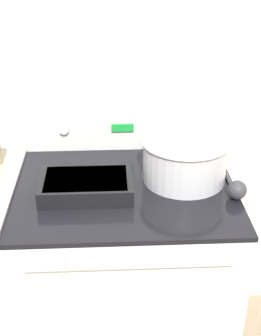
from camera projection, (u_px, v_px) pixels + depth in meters
name	position (u px, v px, depth m)	size (l,w,h in m)	color
kitchen_wall	(121.00, 64.00, 1.86)	(8.00, 0.05, 2.50)	silver
stove_range	(126.00, 279.00, 1.92)	(0.79, 0.70, 0.91)	silver
control_panel	(122.00, 127.00, 1.92)	(0.79, 0.07, 0.19)	silver
mixing_bowl	(185.00, 156.00, 1.70)	(0.32, 0.32, 0.16)	silver
casserole_dish	(86.00, 185.00, 1.63)	(0.32, 0.20, 0.06)	black
ladle	(236.00, 188.00, 1.62)	(0.07, 0.29, 0.07)	#333338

